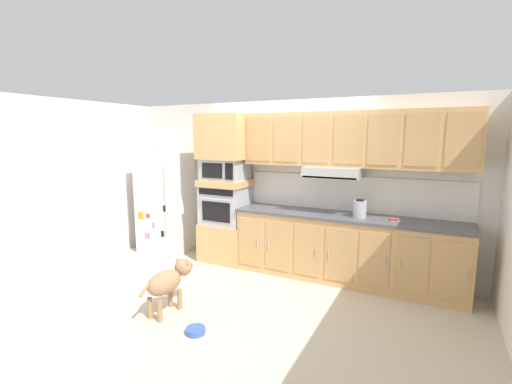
{
  "coord_description": "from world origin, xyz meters",
  "views": [
    {
      "loc": [
        2.03,
        -4.01,
        1.98
      ],
      "look_at": [
        -0.06,
        0.12,
        1.25
      ],
      "focal_mm": 25.21,
      "sensor_mm": 36.0,
      "label": 1
    }
  ],
  "objects": [
    {
      "name": "ground_plane",
      "position": [
        0.0,
        0.0,
        0.0
      ],
      "size": [
        9.6,
        9.6,
        0.0
      ],
      "primitive_type": "plane",
      "color": "beige"
    },
    {
      "name": "back_kitchen_wall",
      "position": [
        0.0,
        1.11,
        1.25
      ],
      "size": [
        6.2,
        0.12,
        2.5
      ],
      "primitive_type": "cube",
      "color": "silver",
      "rests_on": "ground"
    },
    {
      "name": "side_panel_left",
      "position": [
        -2.8,
        0.0,
        1.25
      ],
      "size": [
        0.12,
        7.1,
        2.5
      ],
      "primitive_type": "cube",
      "color": "silver",
      "rests_on": "ground"
    },
    {
      "name": "refrigerator",
      "position": [
        -2.07,
        0.68,
        0.88
      ],
      "size": [
        0.76,
        0.73,
        1.76
      ],
      "color": "white",
      "rests_on": "ground"
    },
    {
      "name": "oven_base_cabinet",
      "position": [
        -0.9,
        0.75,
        0.3
      ],
      "size": [
        0.74,
        0.62,
        0.6
      ],
      "primitive_type": "cube",
      "color": "tan",
      "rests_on": "ground"
    },
    {
      "name": "built_in_oven",
      "position": [
        -0.9,
        0.75,
        0.9
      ],
      "size": [
        0.7,
        0.62,
        0.6
      ],
      "color": "#A8AAAF",
      "rests_on": "oven_base_cabinet"
    },
    {
      "name": "appliance_mid_shelf",
      "position": [
        -0.9,
        0.75,
        1.25
      ],
      "size": [
        0.74,
        0.62,
        0.1
      ],
      "primitive_type": "cube",
      "color": "tan",
      "rests_on": "built_in_oven"
    },
    {
      "name": "microwave",
      "position": [
        -0.9,
        0.75,
        1.46
      ],
      "size": [
        0.64,
        0.54,
        0.32
      ],
      "color": "#A8AAAF",
      "rests_on": "appliance_mid_shelf"
    },
    {
      "name": "appliance_upper_cabinet",
      "position": [
        -0.9,
        0.75,
        1.96
      ],
      "size": [
        0.74,
        0.62,
        0.68
      ],
      "primitive_type": "cube",
      "color": "tan",
      "rests_on": "microwave"
    },
    {
      "name": "lower_cabinet_run",
      "position": [
        0.98,
        0.75,
        0.44
      ],
      "size": [
        3.03,
        0.63,
        0.88
      ],
      "color": "tan",
      "rests_on": "ground"
    },
    {
      "name": "countertop_slab",
      "position": [
        0.98,
        0.75,
        0.9
      ],
      "size": [
        3.07,
        0.64,
        0.04
      ],
      "primitive_type": "cube",
      "color": "#4C4C51",
      "rests_on": "lower_cabinet_run"
    },
    {
      "name": "backsplash_panel",
      "position": [
        0.98,
        1.04,
        1.17
      ],
      "size": [
        3.07,
        0.02,
        0.5
      ],
      "primitive_type": "cube",
      "color": "silver",
      "rests_on": "countertop_slab"
    },
    {
      "name": "upper_cabinet_with_hood",
      "position": [
        0.97,
        0.87,
        1.9
      ],
      "size": [
        3.03,
        0.48,
        0.88
      ],
      "color": "tan",
      "rests_on": "backsplash_panel"
    },
    {
      "name": "screwdriver",
      "position": [
        1.59,
        0.71,
        0.93
      ],
      "size": [
        0.15,
        0.16,
        0.03
      ],
      "color": "red",
      "rests_on": "countertop_slab"
    },
    {
      "name": "electric_kettle",
      "position": [
        1.17,
        0.7,
        1.03
      ],
      "size": [
        0.17,
        0.17,
        0.24
      ],
      "color": "#A8AAAF",
      "rests_on": "countertop_slab"
    },
    {
      "name": "dog",
      "position": [
        -0.58,
        -1.02,
        0.36
      ],
      "size": [
        0.28,
        0.86,
        0.56
      ],
      "rotation": [
        0.0,
        0.0,
        1.53
      ],
      "color": "#997551",
      "rests_on": "ground"
    },
    {
      "name": "dog_food_bowl",
      "position": [
        -0.03,
        -1.28,
        0.03
      ],
      "size": [
        0.2,
        0.2,
        0.06
      ],
      "color": "#3359A5",
      "rests_on": "ground"
    }
  ]
}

